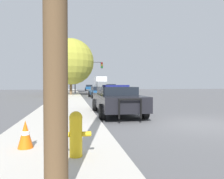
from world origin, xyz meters
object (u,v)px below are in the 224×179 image
tree_sidewalk_far (66,65)px  tree_sidewalk_mid (71,62)px  car_background_oncoming (111,88)px  traffic_cone (25,134)px  car_background_distant (89,87)px  box_truck (101,83)px  fire_hydrant (76,132)px  traffic_light (87,70)px  car_background_midblock (98,92)px  police_car (117,99)px

tree_sidewalk_far → tree_sidewalk_mid: bearing=-85.4°
car_background_oncoming → traffic_cone: bearing=79.0°
car_background_oncoming → car_background_distant: (-2.80, 13.19, -0.07)m
car_background_distant → box_truck: size_ratio=0.59×
box_truck → fire_hydrant: bearing=81.2°
car_background_oncoming → box_truck: 12.86m
tree_sidewalk_mid → traffic_cone: size_ratio=12.22×
box_truck → tree_sidewalk_mid: size_ratio=0.96×
traffic_light → car_background_midblock: traffic_light is taller
car_background_distant → fire_hydrant: bearing=-92.8°
fire_hydrant → car_background_oncoming: 33.88m
car_background_midblock → car_background_distant: bearing=85.8°
car_background_oncoming → box_truck: size_ratio=0.65×
car_background_midblock → fire_hydrant: bearing=-100.2°
car_background_midblock → box_truck: 26.30m
tree_sidewalk_mid → car_background_distant: bearing=79.5°
traffic_light → car_background_midblock: bearing=-84.9°
tree_sidewalk_mid → traffic_cone: bearing=-92.0°
police_car → box_truck: bearing=-96.1°
tree_sidewalk_mid → traffic_cone: tree_sidewalk_mid is taller
police_car → car_background_oncoming: bearing=-99.3°
fire_hydrant → car_background_midblock: 20.23m
box_truck → tree_sidewalk_far: 12.77m
traffic_light → traffic_cone: bearing=-96.5°
traffic_light → car_background_oncoming: size_ratio=1.06×
car_background_oncoming → traffic_light: bearing=49.9°
fire_hydrant → traffic_cone: bearing=144.6°
car_background_distant → traffic_cone: 45.93m
fire_hydrant → tree_sidewalk_mid: size_ratio=0.12×
car_background_oncoming → tree_sidewalk_mid: (-6.81, -8.33, 3.65)m
traffic_light → traffic_cone: 27.92m
car_background_distant → tree_sidewalk_far: bearing=-114.1°
fire_hydrant → box_truck: box_truck is taller
tree_sidewalk_far → car_background_midblock: bearing=-76.3°
car_background_distant → tree_sidewalk_far: tree_sidewalk_far is taller
tree_sidewalk_mid → police_car: bearing=-82.8°
fire_hydrant → car_background_oncoming: (6.56, 33.24, 0.21)m
fire_hydrant → tree_sidewalk_far: bearing=91.8°
fire_hydrant → car_background_oncoming: bearing=78.8°
traffic_light → tree_sidewalk_far: (-3.24, 7.97, 1.34)m
police_car → box_truck: 39.88m
police_car → traffic_light: (-0.04, 21.90, 2.82)m
fire_hydrant → traffic_cone: fire_hydrant is taller
tree_sidewalk_far → traffic_cone: (0.10, -35.53, -4.49)m
fire_hydrant → tree_sidewalk_far: 36.57m
fire_hydrant → box_truck: 46.52m
tree_sidewalk_mid → traffic_light: bearing=55.9°
police_car → traffic_light: 22.08m
fire_hydrant → traffic_light: size_ratio=0.18×
fire_hydrant → traffic_cone: 1.32m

